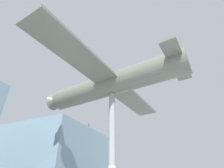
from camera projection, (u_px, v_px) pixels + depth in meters
glass_pavilion_right at (52, 163)px, 23.44m from camera, size 11.75×11.35×8.83m
support_pylon_central at (112, 145)px, 11.49m from camera, size 0.46×0.46×7.51m
suspended_airplane at (110, 84)px, 13.94m from camera, size 15.35×12.96×2.89m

